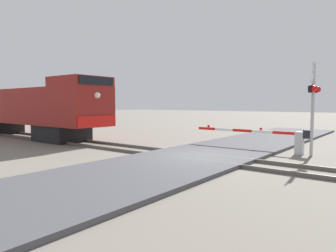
# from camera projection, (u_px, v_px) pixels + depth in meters

# --- Properties ---
(ground_plane) EXTENTS (160.00, 160.00, 0.00)m
(ground_plane) POSITION_uv_depth(u_px,v_px,m) (196.00, 159.00, 13.50)
(ground_plane) COLOR slate
(rail_track_left) EXTENTS (0.08, 80.00, 0.15)m
(rail_track_left) POSITION_uv_depth(u_px,v_px,m) (187.00, 159.00, 12.93)
(rail_track_left) COLOR #59544C
(rail_track_left) RESTS_ON ground_plane
(rail_track_right) EXTENTS (0.08, 80.00, 0.15)m
(rail_track_right) POSITION_uv_depth(u_px,v_px,m) (205.00, 155.00, 14.06)
(rail_track_right) COLOR #59544C
(rail_track_right) RESTS_ON ground_plane
(road_surface) EXTENTS (36.00, 4.85, 0.15)m
(road_surface) POSITION_uv_depth(u_px,v_px,m) (196.00, 157.00, 13.50)
(road_surface) COLOR #47474C
(road_surface) RESTS_ON ground_plane
(locomotive) EXTENTS (2.82, 15.87, 3.98)m
(locomotive) POSITION_uv_depth(u_px,v_px,m) (29.00, 108.00, 22.07)
(locomotive) COLOR black
(locomotive) RESTS_ON ground_plane
(crossing_signal) EXTENTS (1.18, 0.33, 4.28)m
(crossing_signal) POSITION_uv_depth(u_px,v_px,m) (313.00, 98.00, 13.94)
(crossing_signal) COLOR #ADADB2
(crossing_signal) RESTS_ON ground_plane
(crossing_gate) EXTENTS (0.36, 6.11, 1.19)m
(crossing_gate) POSITION_uv_depth(u_px,v_px,m) (281.00, 138.00, 15.06)
(crossing_gate) COLOR silver
(crossing_gate) RESTS_ON ground_plane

